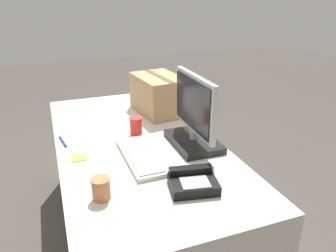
{
  "coord_description": "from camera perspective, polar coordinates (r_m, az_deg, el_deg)",
  "views": [
    {
      "loc": [
        1.7,
        -0.43,
        1.55
      ],
      "look_at": [
        0.2,
        0.13,
        0.87
      ],
      "focal_mm": 35.0,
      "sensor_mm": 36.0,
      "label": 1
    }
  ],
  "objects": [
    {
      "name": "sticky_note_pad",
      "position": [
        1.8,
        -15.27,
        -5.27
      ],
      "size": [
        0.09,
        0.09,
        0.01
      ],
      "color": "#E5DB4C",
      "rests_on": "office_desk"
    },
    {
      "name": "keyboard",
      "position": [
        1.73,
        -4.84,
        -5.26
      ],
      "size": [
        0.46,
        0.17,
        0.03
      ],
      "rotation": [
        0.0,
        0.0,
        0.01
      ],
      "color": "beige",
      "rests_on": "office_desk"
    },
    {
      "name": "paper_cup_right",
      "position": [
        1.43,
        -11.6,
        -10.61
      ],
      "size": [
        0.08,
        0.08,
        0.1
      ],
      "color": "#BC7547",
      "rests_on": "office_desk"
    },
    {
      "name": "office_desk",
      "position": [
        2.12,
        -5.23,
        -11.21
      ],
      "size": [
        1.8,
        0.9,
        0.72
      ],
      "color": "beige",
      "rests_on": "ground_plane"
    },
    {
      "name": "monitor",
      "position": [
        1.83,
        4.53,
        1.22
      ],
      "size": [
        0.46,
        0.23,
        0.41
      ],
      "color": "black",
      "rests_on": "office_desk"
    },
    {
      "name": "spoon",
      "position": [
        2.44,
        -14.89,
        2.32
      ],
      "size": [
        0.14,
        0.09,
        0.0
      ],
      "rotation": [
        0.0,
        0.0,
        0.56
      ],
      "color": "silver",
      "rests_on": "office_desk"
    },
    {
      "name": "pen_marker",
      "position": [
        2.0,
        -17.86,
        -2.59
      ],
      "size": [
        0.15,
        0.04,
        0.01
      ],
      "rotation": [
        0.0,
        0.0,
        0.17
      ],
      "color": "#1933B2",
      "rests_on": "office_desk"
    },
    {
      "name": "desk_phone",
      "position": [
        1.49,
        4.36,
        -9.7
      ],
      "size": [
        0.21,
        0.24,
        0.08
      ],
      "rotation": [
        0.0,
        0.0,
        -0.19
      ],
      "color": "black",
      "rests_on": "office_desk"
    },
    {
      "name": "cardboard_box",
      "position": [
        2.33,
        -1.6,
        5.55
      ],
      "size": [
        0.45,
        0.33,
        0.27
      ],
      "rotation": [
        0.0,
        0.0,
        0.13
      ],
      "color": "tan",
      "rests_on": "office_desk"
    },
    {
      "name": "paper_cup_left",
      "position": [
        2.0,
        -5.6,
        0.04
      ],
      "size": [
        0.08,
        0.08,
        0.11
      ],
      "color": "red",
      "rests_on": "office_desk"
    },
    {
      "name": "ground_plane",
      "position": [
        2.34,
        -4.9,
        -18.47
      ],
      "size": [
        12.0,
        12.0,
        0.0
      ],
      "primitive_type": "plane",
      "color": "#47423D"
    }
  ]
}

